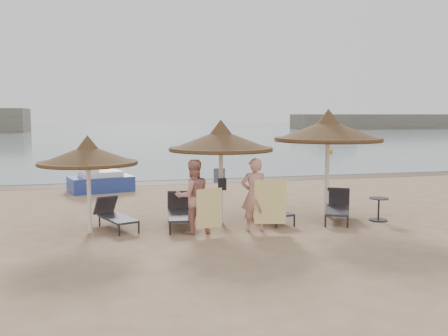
# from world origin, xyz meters

# --- Properties ---
(ground) EXTENTS (160.00, 160.00, 0.00)m
(ground) POSITION_xyz_m (0.00, 0.00, 0.00)
(ground) COLOR tan
(ground) RESTS_ON ground
(sea) EXTENTS (200.00, 140.00, 0.03)m
(sea) POSITION_xyz_m (0.00, 80.00, 0.01)
(sea) COLOR slate
(sea) RESTS_ON ground
(wet_sand_strip) EXTENTS (200.00, 1.60, 0.01)m
(wet_sand_strip) POSITION_xyz_m (0.00, 9.40, 0.00)
(wet_sand_strip) COLOR brown
(wet_sand_strip) RESTS_ON ground
(palapa_left) EXTENTS (2.54, 2.54, 2.52)m
(palapa_left) POSITION_xyz_m (-3.53, 0.46, 2.00)
(palapa_left) COLOR white
(palapa_left) RESTS_ON ground
(palapa_center) EXTENTS (2.92, 2.92, 2.90)m
(palapa_center) POSITION_xyz_m (0.02, 0.78, 2.31)
(palapa_center) COLOR white
(palapa_center) RESTS_ON ground
(palapa_right) EXTENTS (3.23, 3.23, 3.20)m
(palapa_right) POSITION_xyz_m (3.34, 0.99, 2.55)
(palapa_right) COLOR white
(palapa_right) RESTS_ON ground
(lounger_far_left) EXTENTS (1.18, 1.86, 0.79)m
(lounger_far_left) POSITION_xyz_m (-2.91, 0.90, 0.36)
(lounger_far_left) COLOR #242425
(lounger_far_left) RESTS_ON ground
(lounger_near_left) EXTENTS (0.88, 2.04, 0.88)m
(lounger_near_left) POSITION_xyz_m (-1.14, 0.74, 0.40)
(lounger_near_left) COLOR #242425
(lounger_near_left) RESTS_ON ground
(lounger_near_right) EXTENTS (0.93, 1.95, 0.84)m
(lounger_near_right) POSITION_xyz_m (1.39, 0.77, 0.38)
(lounger_near_right) COLOR #242425
(lounger_near_right) RESTS_ON ground
(lounger_far_right) EXTENTS (1.48, 2.00, 0.87)m
(lounger_far_right) POSITION_xyz_m (3.40, 0.36, 0.39)
(lounger_far_right) COLOR #242425
(lounger_far_right) RESTS_ON ground
(side_table) EXTENTS (0.55, 0.55, 0.66)m
(side_table) POSITION_xyz_m (4.48, -0.04, 0.31)
(side_table) COLOR #242425
(side_table) RESTS_ON ground
(person_left) EXTENTS (1.09, 0.78, 2.20)m
(person_left) POSITION_xyz_m (-0.96, -0.22, 1.10)
(person_left) COLOR tan
(person_left) RESTS_ON ground
(person_right) EXTENTS (1.09, 0.77, 2.22)m
(person_right) POSITION_xyz_m (0.63, -0.39, 1.11)
(person_right) COLOR tan
(person_right) RESTS_ON ground
(towel_left) EXTENTS (0.70, 0.20, 1.00)m
(towel_left) POSITION_xyz_m (-0.61, -0.57, 0.69)
(towel_left) COLOR yellow
(towel_left) RESTS_ON ground
(towel_right) EXTENTS (0.81, 0.21, 1.16)m
(towel_right) POSITION_xyz_m (0.98, -0.64, 0.80)
(towel_right) COLOR yellow
(towel_right) RESTS_ON ground
(bag_patterned) EXTENTS (0.32, 0.13, 0.40)m
(bag_patterned) POSITION_xyz_m (0.02, 0.96, 1.32)
(bag_patterned) COLOR silver
(bag_patterned) RESTS_ON ground
(bag_dark) EXTENTS (0.24, 0.12, 0.33)m
(bag_dark) POSITION_xyz_m (0.02, 0.62, 1.12)
(bag_dark) COLOR black
(bag_dark) RESTS_ON ground
(pedal_boat) EXTENTS (2.66, 1.95, 1.11)m
(pedal_boat) POSITION_xyz_m (-3.25, 7.52, 0.41)
(pedal_boat) COLOR navy
(pedal_boat) RESTS_ON ground
(buoy_left) EXTENTS (0.33, 0.33, 0.33)m
(buoy_left) POSITION_xyz_m (-4.88, 22.91, 0.17)
(buoy_left) COLOR orange
(buoy_left) RESTS_ON ground
(buoy_right) EXTENTS (0.32, 0.32, 0.32)m
(buoy_right) POSITION_xyz_m (14.24, 22.89, 0.16)
(buoy_right) COLOR orange
(buoy_right) RESTS_ON ground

